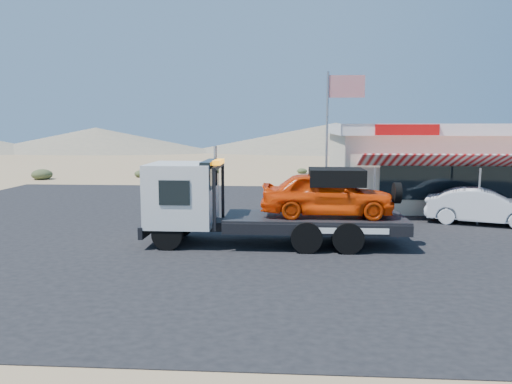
% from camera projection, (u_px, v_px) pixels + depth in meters
% --- Properties ---
extents(ground, '(120.00, 120.00, 0.00)m').
position_uv_depth(ground, '(195.00, 240.00, 16.87)').
color(ground, '#9B7C58').
rests_on(ground, ground).
extents(asphalt_lot, '(32.00, 24.00, 0.02)m').
position_uv_depth(asphalt_lot, '(259.00, 223.00, 19.71)').
color(asphalt_lot, black).
rests_on(asphalt_lot, ground).
extents(tow_truck, '(8.19, 2.43, 2.74)m').
position_uv_depth(tow_truck, '(267.00, 200.00, 16.03)').
color(tow_truck, black).
rests_on(tow_truck, asphalt_lot).
extents(white_sedan, '(4.45, 2.75, 1.38)m').
position_uv_depth(white_sedan, '(482.00, 206.00, 19.42)').
color(white_sedan, silver).
rests_on(white_sedan, asphalt_lot).
extents(jerky_store, '(10.40, 9.97, 3.90)m').
position_uv_depth(jerky_store, '(437.00, 163.00, 24.79)').
color(jerky_store, beige).
rests_on(jerky_store, asphalt_lot).
extents(flagpole, '(1.55, 0.10, 6.00)m').
position_uv_depth(flagpole, '(333.00, 127.00, 20.50)').
color(flagpole, '#99999E').
rests_on(flagpole, asphalt_lot).
extents(distant_hills, '(126.00, 48.00, 4.20)m').
position_uv_depth(distant_hills, '(200.00, 139.00, 71.80)').
color(distant_hills, '#726B59').
rests_on(distant_hills, ground).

